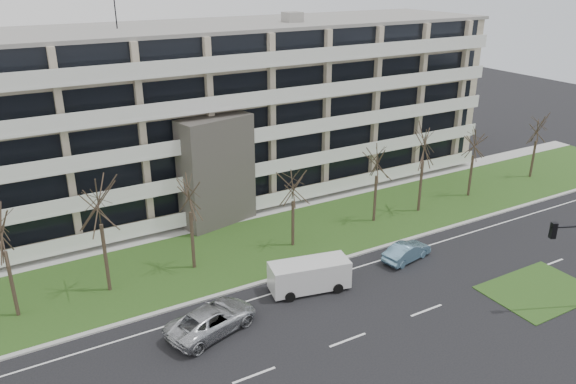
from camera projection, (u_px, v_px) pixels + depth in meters
ground at (348, 340)px, 32.15m from camera, size 160.00×160.00×0.00m
grass_verge at (248, 248)px, 42.59m from camera, size 90.00×10.00×0.06m
curb at (280, 277)px, 38.56m from camera, size 90.00×0.35×0.12m
sidewalk at (219, 221)px, 47.01m from camera, size 90.00×2.00×0.08m
grass_median at (539, 291)px, 36.99m from camera, size 7.00×5.00×0.06m
lane_edge_line at (291, 288)px, 37.37m from camera, size 90.00×0.12×0.01m
apartment_building at (184, 116)px, 49.66m from camera, size 60.50×15.10×18.75m
silver_pickup at (212, 319)px, 32.69m from camera, size 6.15×4.10×1.57m
blue_sedan at (407, 252)px, 40.69m from camera, size 4.24×2.15×1.33m
white_van at (310, 273)px, 36.75m from camera, size 5.54×2.99×2.04m
tree_2 at (97, 197)px, 34.58m from camera, size 4.30×4.30×8.59m
tree_3 at (189, 189)px, 37.61m from camera, size 3.86×3.86×7.72m
tree_4 at (293, 183)px, 41.16m from camera, size 3.28×3.28×6.56m
tree_5 at (378, 158)px, 45.09m from camera, size 3.61×3.61×7.21m
tree_6 at (425, 141)px, 46.73m from camera, size 4.10×4.10×8.20m
tree_7 at (475, 139)px, 50.32m from camera, size 3.53×3.53×7.06m
tree_8 at (538, 127)px, 55.06m from camera, size 3.40×3.40×6.80m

